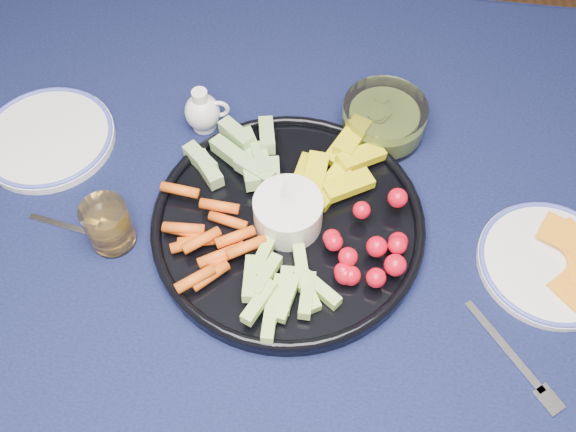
# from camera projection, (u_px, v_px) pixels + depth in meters

# --- Properties ---
(dining_table) EXTENTS (1.67, 1.07, 0.75)m
(dining_table) POSITION_uv_depth(u_px,v_px,m) (325.00, 243.00, 1.04)
(dining_table) COLOR #4A2D18
(dining_table) RESTS_ON ground
(crudite_platter) EXTENTS (0.40, 0.40, 0.13)m
(crudite_platter) POSITION_uv_depth(u_px,v_px,m) (287.00, 219.00, 0.94)
(crudite_platter) COLOR black
(crudite_platter) RESTS_ON dining_table
(creamer_pitcher) EXTENTS (0.07, 0.06, 0.08)m
(creamer_pitcher) POSITION_uv_depth(u_px,v_px,m) (203.00, 112.00, 1.04)
(creamer_pitcher) COLOR white
(creamer_pitcher) RESTS_ON dining_table
(pickle_bowl) EXTENTS (0.13, 0.13, 0.06)m
(pickle_bowl) POSITION_uv_depth(u_px,v_px,m) (383.00, 121.00, 1.03)
(pickle_bowl) COLOR white
(pickle_bowl) RESTS_ON dining_table
(cheese_plate) EXTENTS (0.21, 0.21, 0.02)m
(cheese_plate) POSITION_uv_depth(u_px,v_px,m) (551.00, 262.00, 0.91)
(cheese_plate) COLOR white
(cheese_plate) RESTS_ON dining_table
(juice_tumbler) EXTENTS (0.07, 0.07, 0.08)m
(juice_tumbler) POSITION_uv_depth(u_px,v_px,m) (109.00, 227.00, 0.92)
(juice_tumbler) COLOR white
(juice_tumbler) RESTS_ON dining_table
(fork_left) EXTENTS (0.16, 0.04, 0.00)m
(fork_left) POSITION_uv_depth(u_px,v_px,m) (85.00, 232.00, 0.95)
(fork_left) COLOR silver
(fork_left) RESTS_ON dining_table
(fork_right) EXTENTS (0.13, 0.15, 0.00)m
(fork_right) POSITION_uv_depth(u_px,v_px,m) (519.00, 364.00, 0.84)
(fork_right) COLOR silver
(fork_right) RESTS_ON dining_table
(side_plate_extra) EXTENTS (0.22, 0.22, 0.02)m
(side_plate_extra) POSITION_uv_depth(u_px,v_px,m) (48.00, 138.00, 1.04)
(side_plate_extra) COLOR white
(side_plate_extra) RESTS_ON dining_table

